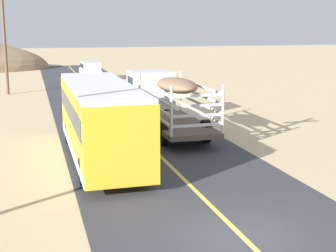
{
  "coord_description": "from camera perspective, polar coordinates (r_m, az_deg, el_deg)",
  "views": [
    {
      "loc": [
        -5.21,
        -10.97,
        5.54
      ],
      "look_at": [
        0.0,
        7.37,
        1.6
      ],
      "focal_mm": 51.67,
      "sensor_mm": 36.0,
      "label": 1
    }
  ],
  "objects": [
    {
      "name": "ground_plane",
      "position": [
        13.34,
        8.91,
        -12.99
      ],
      "size": [
        240.0,
        240.0,
        0.0
      ],
      "primitive_type": "plane",
      "color": "#CCB284"
    },
    {
      "name": "livestock_truck",
      "position": [
        27.16,
        -0.96,
        3.75
      ],
      "size": [
        2.53,
        9.7,
        3.02
      ],
      "color": "silver",
      "rests_on": "road_surface"
    },
    {
      "name": "road_centre_line",
      "position": [
        13.33,
        8.92,
        -12.9
      ],
      "size": [
        0.16,
        117.6,
        0.0
      ],
      "primitive_type": "cube",
      "color": "#D8CC4C",
      "rests_on": "road_surface"
    },
    {
      "name": "car_far",
      "position": [
        51.38,
        -9.15,
        6.56
      ],
      "size": [
        1.9,
        4.62,
        1.93
      ],
      "color": "silver",
      "rests_on": "road_surface"
    },
    {
      "name": "bus",
      "position": [
        20.38,
        -7.97,
        0.84
      ],
      "size": [
        2.54,
        10.0,
        3.21
      ],
      "color": "gold",
      "rests_on": "road_surface"
    },
    {
      "name": "power_pole_mid",
      "position": [
        42.07,
        -18.73,
        9.78
      ],
      "size": [
        2.2,
        0.24,
        8.58
      ],
      "color": "brown",
      "rests_on": "ground"
    },
    {
      "name": "road_surface",
      "position": [
        13.34,
        8.91,
        -12.95
      ],
      "size": [
        8.0,
        120.0,
        0.02
      ],
      "primitive_type": "cube",
      "color": "#38383D",
      "rests_on": "ground"
    }
  ]
}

